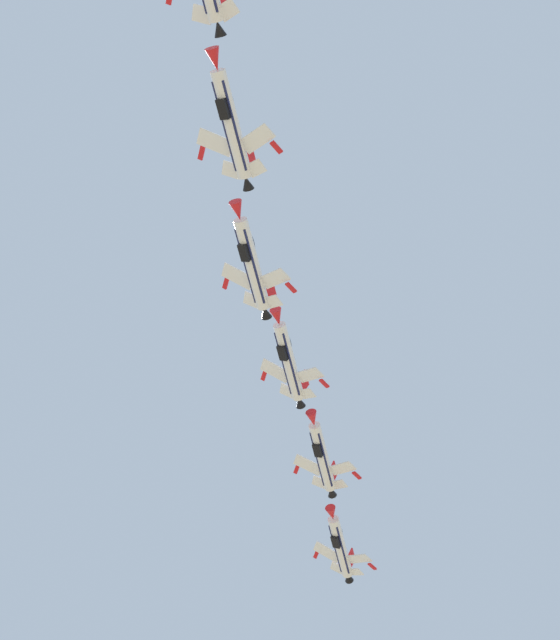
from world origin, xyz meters
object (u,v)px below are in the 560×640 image
object	(u,v)px
fighter_jet_left_wing	(231,123)
fighter_jet_trail_slot	(340,546)
fighter_jet_right_wing	(252,263)
fighter_jet_left_outer	(289,360)
fighter_jet_right_outer	(322,456)

from	to	relation	value
fighter_jet_left_wing	fighter_jet_trail_slot	bearing A→B (deg)	-89.63
fighter_jet_left_wing	fighter_jet_right_wing	xyz separation A→B (m)	(6.48, 16.01, 0.44)
fighter_jet_left_outer	fighter_jet_trail_slot	distance (m)	33.54
fighter_jet_left_outer	fighter_jet_right_outer	distance (m)	17.03
fighter_jet_left_wing	fighter_jet_right_wing	bearing A→B (deg)	-83.58
fighter_jet_left_outer	fighter_jet_trail_slot	size ratio (longest dim) A/B	1.00
fighter_jet_right_wing	fighter_jet_trail_slot	distance (m)	50.31
fighter_jet_right_outer	fighter_jet_trail_slot	bearing A→B (deg)	-88.09
fighter_jet_left_wing	fighter_jet_trail_slot	world-z (taller)	fighter_jet_trail_slot
fighter_jet_trail_slot	fighter_jet_right_outer	bearing A→B (deg)	91.91
fighter_jet_right_wing	fighter_jet_right_outer	distance (m)	33.98
fighter_jet_right_wing	fighter_jet_left_outer	world-z (taller)	fighter_jet_left_outer
fighter_jet_left_outer	fighter_jet_left_wing	bearing A→B (deg)	91.81
fighter_jet_right_outer	fighter_jet_right_wing	bearing A→B (deg)	86.55
fighter_jet_right_wing	fighter_jet_trail_slot	size ratio (longest dim) A/B	1.00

